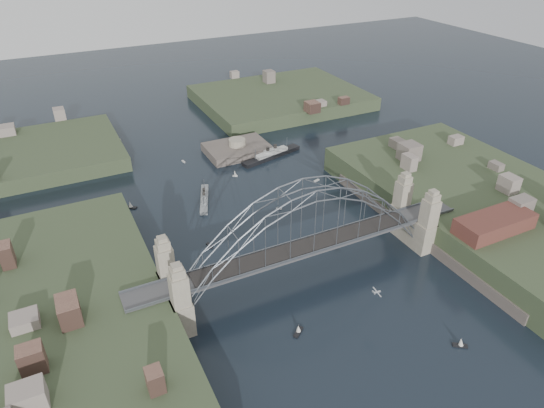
{
  "coord_description": "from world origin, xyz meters",
  "views": [
    {
      "loc": [
        -46.97,
        -76.38,
        73.95
      ],
      "look_at": [
        0.0,
        18.0,
        10.0
      ],
      "focal_mm": 31.72,
      "sensor_mm": 36.0,
      "label": 1
    }
  ],
  "objects_px": {
    "wharf_shed": "(495,223)",
    "ocean_liner": "(272,155)",
    "bridge": "(307,232)",
    "naval_cruiser_near": "(204,198)",
    "fort_island": "(238,154)",
    "naval_cruiser_far": "(114,149)"
  },
  "relations": [
    {
      "from": "wharf_shed",
      "to": "ocean_liner",
      "type": "height_order",
      "value": "wharf_shed"
    },
    {
      "from": "bridge",
      "to": "fort_island",
      "type": "relative_size",
      "value": 3.82
    },
    {
      "from": "fort_island",
      "to": "naval_cruiser_far",
      "type": "relative_size",
      "value": 1.4
    },
    {
      "from": "wharf_shed",
      "to": "naval_cruiser_near",
      "type": "bearing_deg",
      "value": 133.17
    },
    {
      "from": "wharf_shed",
      "to": "naval_cruiser_near",
      "type": "height_order",
      "value": "wharf_shed"
    },
    {
      "from": "naval_cruiser_near",
      "to": "naval_cruiser_far",
      "type": "height_order",
      "value": "naval_cruiser_far"
    },
    {
      "from": "wharf_shed",
      "to": "naval_cruiser_far",
      "type": "xyz_separation_m",
      "value": [
        -71.25,
        105.75,
        -9.16
      ]
    },
    {
      "from": "bridge",
      "to": "naval_cruiser_near",
      "type": "height_order",
      "value": "bridge"
    },
    {
      "from": "fort_island",
      "to": "ocean_liner",
      "type": "height_order",
      "value": "ocean_liner"
    },
    {
      "from": "wharf_shed",
      "to": "ocean_liner",
      "type": "relative_size",
      "value": 0.82
    },
    {
      "from": "fort_island",
      "to": "ocean_liner",
      "type": "bearing_deg",
      "value": -42.61
    },
    {
      "from": "ocean_liner",
      "to": "wharf_shed",
      "type": "bearing_deg",
      "value": -73.3
    },
    {
      "from": "bridge",
      "to": "fort_island",
      "type": "height_order",
      "value": "bridge"
    },
    {
      "from": "bridge",
      "to": "naval_cruiser_far",
      "type": "height_order",
      "value": "bridge"
    },
    {
      "from": "naval_cruiser_near",
      "to": "bridge",
      "type": "bearing_deg",
      "value": -77.09
    },
    {
      "from": "fort_island",
      "to": "wharf_shed",
      "type": "bearing_deg",
      "value": -69.15
    },
    {
      "from": "bridge",
      "to": "ocean_liner",
      "type": "bearing_deg",
      "value": 70.78
    },
    {
      "from": "naval_cruiser_near",
      "to": "naval_cruiser_far",
      "type": "relative_size",
      "value": 1.02
    },
    {
      "from": "bridge",
      "to": "ocean_liner",
      "type": "xyz_separation_m",
      "value": [
        21.39,
        61.36,
        -11.4
      ]
    },
    {
      "from": "fort_island",
      "to": "naval_cruiser_near",
      "type": "height_order",
      "value": "fort_island"
    },
    {
      "from": "naval_cruiser_far",
      "to": "ocean_liner",
      "type": "distance_m",
      "value": 57.36
    },
    {
      "from": "fort_island",
      "to": "wharf_shed",
      "type": "distance_m",
      "value": 90.48
    }
  ]
}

